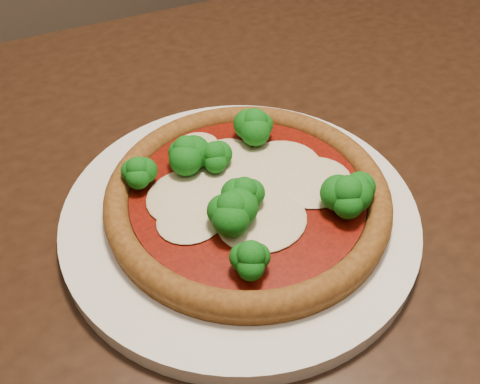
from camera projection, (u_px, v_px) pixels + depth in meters
dining_table at (282, 247)px, 0.62m from camera, size 1.24×1.05×0.75m
plate at (240, 215)px, 0.51m from camera, size 0.33×0.33×0.02m
pizza at (248, 193)px, 0.49m from camera, size 0.26×0.26×0.06m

